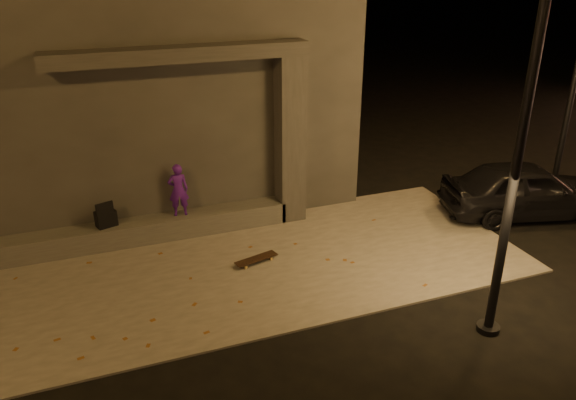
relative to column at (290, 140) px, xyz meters
name	(u,v)px	position (x,y,z in m)	size (l,w,h in m)	color
ground	(274,329)	(-1.70, -3.75, -1.84)	(120.00, 120.00, 0.00)	black
sidewalk	(239,268)	(-1.70, -1.75, -1.82)	(11.00, 4.40, 0.04)	#645E58
building	(141,88)	(-2.70, 2.74, 0.77)	(9.00, 5.10, 5.22)	#383533
ledge	(145,230)	(-3.20, 0.00, -1.58)	(6.00, 0.55, 0.45)	#4B4843
column	(290,140)	(0.00, 0.00, 0.00)	(0.55, 0.55, 3.60)	#383533
canopy	(180,53)	(-2.20, 0.05, 1.94)	(5.00, 0.70, 0.28)	#383533
skateboarder	(178,190)	(-2.45, 0.00, -0.79)	(0.41, 0.27, 1.12)	#4C158D
backpack	(106,217)	(-3.93, 0.00, -1.16)	(0.45, 0.36, 0.55)	black
skateboard	(256,259)	(-1.34, -1.71, -1.72)	(0.89, 0.43, 0.10)	black
street_lamp_0	(531,82)	(1.48, -4.98, 2.12)	(0.36, 0.36, 6.95)	black
car_a	(527,189)	(5.03, -1.74, -1.20)	(1.51, 3.74, 1.27)	black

